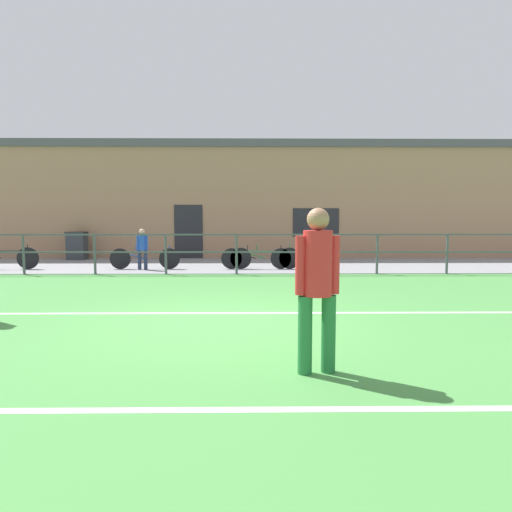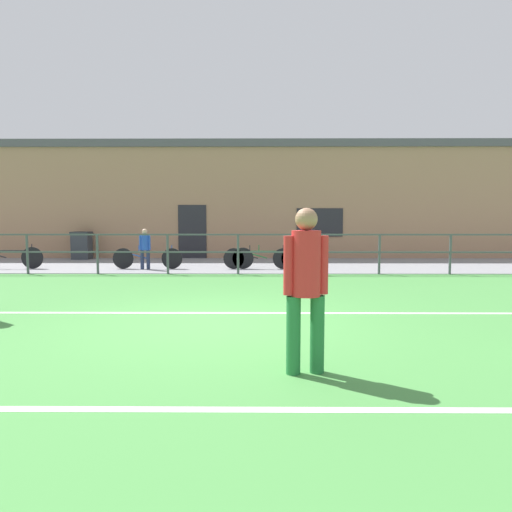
# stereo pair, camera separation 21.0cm
# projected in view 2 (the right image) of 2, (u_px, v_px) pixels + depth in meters

# --- Properties ---
(ground) EXTENTS (60.00, 44.00, 0.04)m
(ground) POSITION_uv_depth(u_px,v_px,m) (220.00, 324.00, 7.03)
(ground) COLOR #478C42
(field_line_touchline) EXTENTS (36.00, 0.11, 0.00)m
(field_line_touchline) POSITION_uv_depth(u_px,v_px,m) (224.00, 313.00, 7.71)
(field_line_touchline) COLOR white
(field_line_touchline) RESTS_ON ground
(field_line_hash) EXTENTS (36.00, 0.11, 0.00)m
(field_line_hash) POSITION_uv_depth(u_px,v_px,m) (187.00, 409.00, 3.83)
(field_line_hash) COLOR white
(field_line_hash) RESTS_ON ground
(pavement_strip) EXTENTS (48.00, 5.00, 0.02)m
(pavement_strip) POSITION_uv_depth(u_px,v_px,m) (242.00, 265.00, 15.50)
(pavement_strip) COLOR gray
(pavement_strip) RESTS_ON ground
(perimeter_fence) EXTENTS (36.07, 0.07, 1.15)m
(perimeter_fence) POSITION_uv_depth(u_px,v_px,m) (238.00, 248.00, 12.94)
(perimeter_fence) COLOR #474C51
(perimeter_fence) RESTS_ON ground
(clubhouse_facade) EXTENTS (28.00, 2.56, 4.64)m
(clubhouse_facade) POSITION_uv_depth(u_px,v_px,m) (245.00, 200.00, 18.99)
(clubhouse_facade) COLOR #A37A5B
(clubhouse_facade) RESTS_ON ground
(player_striker) EXTENTS (0.46, 0.30, 1.70)m
(player_striker) POSITION_uv_depth(u_px,v_px,m) (306.00, 280.00, 4.65)
(player_striker) COLOR #237038
(player_striker) RESTS_ON ground
(spectator_child) EXTENTS (0.34, 0.22, 1.25)m
(spectator_child) POSITION_uv_depth(u_px,v_px,m) (145.00, 246.00, 14.00)
(spectator_child) COLOR #232D4C
(spectator_child) RESTS_ON pavement_strip
(bicycle_parked_0) EXTENTS (2.17, 0.04, 0.74)m
(bicycle_parked_0) POSITION_uv_depth(u_px,v_px,m) (258.00, 258.00, 14.17)
(bicycle_parked_0) COLOR black
(bicycle_parked_0) RESTS_ON pavement_strip
(bicycle_parked_1) EXTENTS (2.27, 0.04, 0.77)m
(bicycle_parked_1) POSITION_uv_depth(u_px,v_px,m) (7.00, 257.00, 14.22)
(bicycle_parked_1) COLOR black
(bicycle_parked_1) RESTS_ON pavement_strip
(bicycle_parked_2) EXTENTS (2.17, 0.04, 0.75)m
(bicycle_parked_2) POSITION_uv_depth(u_px,v_px,m) (267.00, 258.00, 14.16)
(bicycle_parked_2) COLOR black
(bicycle_parked_2) RESTS_ON pavement_strip
(bicycle_parked_3) EXTENTS (2.16, 0.04, 0.74)m
(bicycle_parked_3) POSITION_uv_depth(u_px,v_px,m) (147.00, 258.00, 14.19)
(bicycle_parked_3) COLOR black
(bicycle_parked_3) RESTS_ON pavement_strip
(trash_bin_0) EXTENTS (0.69, 0.58, 1.05)m
(trash_bin_0) POSITION_uv_depth(u_px,v_px,m) (82.00, 245.00, 17.47)
(trash_bin_0) COLOR #33383D
(trash_bin_0) RESTS_ON pavement_strip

